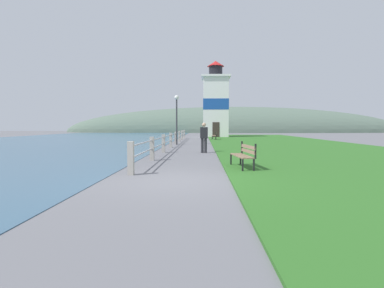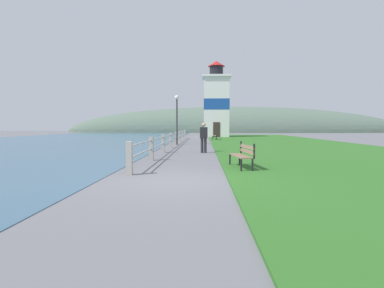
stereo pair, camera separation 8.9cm
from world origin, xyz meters
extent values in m
plane|color=slate|center=(0.00, 0.00, 0.00)|extent=(160.00, 160.00, 0.00)
cube|color=#2D6623|center=(7.54, 16.59, 0.03)|extent=(12.00, 49.76, 0.06)
cube|color=#385B75|center=(-14.04, 16.59, 0.01)|extent=(24.00, 79.62, 0.01)
cube|color=#A8A399|center=(-1.44, 1.00, 0.52)|extent=(0.18, 0.18, 1.04)
cube|color=#A8A399|center=(-1.44, 4.89, 0.52)|extent=(0.18, 0.18, 1.04)
cube|color=#A8A399|center=(-1.44, 8.77, 0.52)|extent=(0.18, 0.18, 1.04)
cube|color=#A8A399|center=(-1.44, 12.66, 0.52)|extent=(0.18, 0.18, 1.04)
cube|color=#A8A399|center=(-1.44, 16.54, 0.52)|extent=(0.18, 0.18, 1.04)
cube|color=#A8A399|center=(-1.44, 20.43, 0.52)|extent=(0.18, 0.18, 1.04)
cube|color=#A8A399|center=(-1.44, 24.31, 0.52)|extent=(0.18, 0.18, 1.04)
cube|color=#A8A399|center=(-1.44, 28.20, 0.52)|extent=(0.18, 0.18, 1.04)
cylinder|color=#B2B2B7|center=(-1.44, 14.60, 0.88)|extent=(0.06, 27.20, 0.06)
cylinder|color=#B2B2B7|center=(-1.44, 14.60, 0.52)|extent=(0.06, 27.20, 0.06)
cube|color=#846B51|center=(2.00, 2.34, 0.47)|extent=(0.34, 1.69, 0.04)
cube|color=#846B51|center=(2.15, 2.36, 0.47)|extent=(0.34, 1.69, 0.04)
cube|color=#846B51|center=(2.29, 2.38, 0.47)|extent=(0.34, 1.69, 0.04)
cube|color=#846B51|center=(2.38, 2.39, 0.79)|extent=(0.28, 1.68, 0.11)
cube|color=#846B51|center=(2.38, 2.39, 0.63)|extent=(0.28, 1.68, 0.11)
cube|color=black|center=(2.07, 1.52, 0.23)|extent=(0.06, 0.06, 0.45)
cube|color=black|center=(1.85, 3.15, 0.23)|extent=(0.06, 0.06, 0.45)
cube|color=black|center=(2.44, 1.57, 0.23)|extent=(0.06, 0.06, 0.45)
cube|color=black|center=(2.22, 3.20, 0.23)|extent=(0.06, 0.06, 0.45)
cube|color=black|center=(2.49, 1.58, 0.70)|extent=(0.06, 0.06, 0.49)
cube|color=black|center=(2.27, 3.20, 0.70)|extent=(0.06, 0.06, 0.49)
cube|color=#846B51|center=(1.90, 24.38, 0.47)|extent=(0.25, 1.81, 0.04)
cube|color=#846B51|center=(2.05, 24.37, 0.47)|extent=(0.25, 1.81, 0.04)
cube|color=#846B51|center=(2.19, 24.36, 0.47)|extent=(0.25, 1.81, 0.04)
cube|color=#846B51|center=(2.28, 24.35, 0.79)|extent=(0.19, 1.81, 0.11)
cube|color=#846B51|center=(2.28, 24.35, 0.63)|extent=(0.19, 1.81, 0.11)
cube|color=black|center=(1.80, 23.51, 0.23)|extent=(0.05, 0.05, 0.45)
cube|color=black|center=(1.93, 25.26, 0.23)|extent=(0.05, 0.05, 0.45)
cube|color=black|center=(2.17, 23.48, 0.23)|extent=(0.05, 0.05, 0.45)
cube|color=black|center=(2.30, 25.23, 0.23)|extent=(0.05, 0.05, 0.45)
cube|color=black|center=(2.22, 23.47, 0.70)|extent=(0.05, 0.05, 0.49)
cube|color=black|center=(2.35, 25.23, 0.70)|extent=(0.05, 0.05, 0.49)
cube|color=white|center=(2.55, 32.73, 3.97)|extent=(3.32, 3.32, 7.93)
cube|color=#194799|center=(2.55, 32.73, 4.36)|extent=(3.36, 3.36, 1.43)
cube|color=white|center=(2.55, 32.73, 8.06)|extent=(3.81, 3.81, 0.25)
cylinder|color=black|center=(2.55, 32.73, 8.84)|extent=(1.82, 1.82, 1.32)
cone|color=red|center=(2.55, 32.73, 9.86)|extent=(2.28, 2.28, 0.73)
cube|color=#332823|center=(2.55, 31.05, 1.00)|extent=(0.90, 0.06, 2.00)
cylinder|color=#28282D|center=(0.77, 8.65, 0.41)|extent=(0.16, 0.16, 0.83)
cylinder|color=#28282D|center=(0.95, 8.67, 0.41)|extent=(0.16, 0.16, 0.83)
cube|color=#232328|center=(0.86, 8.66, 1.14)|extent=(0.43, 0.26, 0.62)
sphere|color=tan|center=(0.86, 8.66, 1.58)|extent=(0.22, 0.22, 0.22)
cylinder|color=#333338|center=(-1.29, 15.85, 1.80)|extent=(0.12, 0.12, 3.60)
sphere|color=white|center=(-1.29, 15.85, 3.78)|extent=(0.36, 0.36, 0.36)
ellipsoid|color=#566B5B|center=(8.00, 63.18, 0.00)|extent=(80.00, 16.00, 12.00)
camera|label=1|loc=(0.77, -8.11, 1.52)|focal=28.00mm
camera|label=2|loc=(0.86, -8.11, 1.52)|focal=28.00mm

